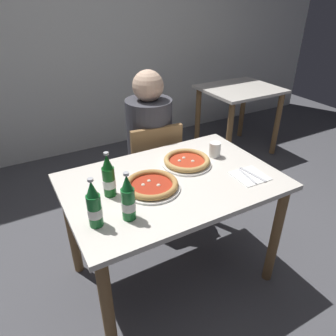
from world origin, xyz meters
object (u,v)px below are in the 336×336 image
(diner_seated, at_px, (150,152))
(paper_cup, at_px, (215,150))
(beer_bottle_left, at_px, (128,200))
(dining_table_background, at_px, (239,102))
(pizza_marinara_far, at_px, (187,161))
(chair_behind_table, at_px, (152,167))
(beer_bottle_right, at_px, (94,206))
(beer_bottle_center, at_px, (109,178))
(dining_table_main, at_px, (172,196))
(napkin_with_cutlery, at_px, (250,176))
(pizza_margherita_near, at_px, (152,185))

(diner_seated, distance_m, paper_cup, 0.62)
(beer_bottle_left, distance_m, paper_cup, 0.79)
(dining_table_background, bearing_deg, pizza_marinara_far, -140.60)
(dining_table_background, distance_m, paper_cup, 1.69)
(chair_behind_table, relative_size, diner_seated, 0.70)
(diner_seated, height_order, beer_bottle_right, diner_seated)
(dining_table_background, xyz_separation_m, beer_bottle_center, (-1.94, -1.25, 0.26))
(dining_table_main, relative_size, napkin_with_cutlery, 6.30)
(pizza_marinara_far, bearing_deg, beer_bottle_right, -156.90)
(diner_seated, distance_m, pizza_margherita_near, 0.78)
(beer_bottle_center, bearing_deg, pizza_margherita_near, -13.89)
(beer_bottle_right, bearing_deg, pizza_marinara_far, 23.10)
(dining_table_background, height_order, pizza_margherita_near, pizza_margherita_near)
(pizza_margherita_near, bearing_deg, dining_table_background, 37.03)
(pizza_margherita_near, height_order, beer_bottle_left, beer_bottle_left)
(diner_seated, relative_size, pizza_margherita_near, 3.89)
(diner_seated, bearing_deg, beer_bottle_center, -130.35)
(diner_seated, distance_m, beer_bottle_left, 1.04)
(napkin_with_cutlery, bearing_deg, pizza_marinara_far, 129.16)
(beer_bottle_center, bearing_deg, pizza_marinara_far, 9.12)
(paper_cup, bearing_deg, dining_table_main, -163.04)
(beer_bottle_center, relative_size, paper_cup, 2.60)
(pizza_marinara_far, relative_size, beer_bottle_center, 1.23)
(dining_table_main, relative_size, chair_behind_table, 1.41)
(dining_table_main, bearing_deg, chair_behind_table, 74.13)
(beer_bottle_right, bearing_deg, chair_behind_table, 49.44)
(chair_behind_table, bearing_deg, napkin_with_cutlery, 112.59)
(chair_behind_table, height_order, diner_seated, diner_seated)
(chair_behind_table, distance_m, beer_bottle_left, 1.03)
(beer_bottle_left, bearing_deg, pizza_marinara_far, 31.17)
(beer_bottle_left, xyz_separation_m, beer_bottle_center, (-0.01, 0.22, 0.00))
(chair_behind_table, distance_m, dining_table_background, 1.57)
(diner_seated, relative_size, beer_bottle_center, 4.89)
(diner_seated, bearing_deg, chair_behind_table, -98.69)
(beer_bottle_center, xyz_separation_m, beer_bottle_right, (-0.14, -0.20, 0.00))
(pizza_marinara_far, bearing_deg, dining_table_background, 39.40)
(beer_bottle_center, height_order, napkin_with_cutlery, beer_bottle_center)
(dining_table_main, distance_m, beer_bottle_left, 0.45)
(chair_behind_table, xyz_separation_m, diner_seated, (0.01, 0.05, 0.10))
(dining_table_main, bearing_deg, paper_cup, 16.96)
(chair_behind_table, distance_m, beer_bottle_center, 0.87)
(dining_table_background, height_order, pizza_marinara_far, pizza_marinara_far)
(dining_table_background, height_order, paper_cup, paper_cup)
(dining_table_main, xyz_separation_m, dining_table_background, (1.58, 1.28, -0.04))
(chair_behind_table, distance_m, paper_cup, 0.62)
(dining_table_background, bearing_deg, beer_bottle_left, -142.61)
(dining_table_background, distance_m, pizza_margherita_near, 2.17)
(dining_table_main, relative_size, beer_bottle_left, 4.86)
(chair_behind_table, distance_m, napkin_with_cutlery, 0.87)
(dining_table_main, bearing_deg, beer_bottle_center, 175.47)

